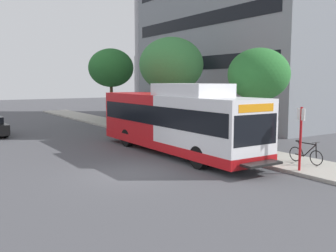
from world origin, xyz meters
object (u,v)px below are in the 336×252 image
Objects in this scene: transit_bus at (175,121)px; street_tree_near_stop at (259,75)px; street_tree_far_block at (111,68)px; bicycle_parked at (306,154)px; street_tree_mid_block at (171,65)px; bus_stop_sign_pole at (301,134)px.

street_tree_near_stop is (4.01, -1.92, 2.39)m from transit_bus.
transit_bus is 16.84m from street_tree_far_block.
bicycle_parked is 5.25m from street_tree_near_stop.
street_tree_far_block is (-0.34, 9.51, 0.04)m from street_tree_mid_block.
transit_bus is 6.69m from bus_stop_sign_pole.
bus_stop_sign_pole is 0.40× the size of street_tree_far_block.
transit_bus is 1.82× the size of street_tree_mid_block.
street_tree_far_block is at bearing 88.41° from bicycle_parked.
street_tree_near_stop is at bearing -90.55° from street_tree_mid_block.
bicycle_parked is (1.36, 0.74, -1.09)m from bus_stop_sign_pole.
transit_bus is 8.39m from street_tree_mid_block.
bicycle_parked is 0.27× the size of street_tree_far_block.
street_tree_far_block is at bearing 90.82° from street_tree_near_stop.
bicycle_parked is 0.33× the size of street_tree_near_stop.
street_tree_far_block reaches higher than street_tree_near_stop.
bicycle_parked is at bearing -91.59° from street_tree_far_block.
street_tree_near_stop is 18.03m from street_tree_far_block.
transit_bus is 1.87× the size of street_tree_far_block.
street_tree_far_block is at bearing 92.04° from street_tree_mid_block.
bus_stop_sign_pole is at bearing -116.19° from street_tree_near_stop.
street_tree_mid_block is (2.31, 13.02, 3.26)m from bus_stop_sign_pole.
street_tree_near_stop is (0.86, 3.78, 3.54)m from bicycle_parked.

